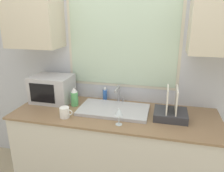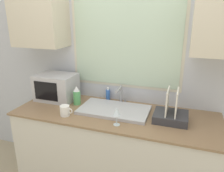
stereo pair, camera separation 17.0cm
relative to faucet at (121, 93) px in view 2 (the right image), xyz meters
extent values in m
cube|color=beige|center=(0.01, -0.23, -0.57)|extent=(1.92, 0.67, 0.87)
cube|color=#846647|center=(0.01, -0.23, -0.13)|extent=(1.95, 0.70, 0.02)
cube|color=silver|center=(0.01, 0.14, 0.30)|extent=(6.00, 0.06, 2.60)
cube|color=beige|center=(0.01, 0.11, 0.57)|extent=(1.17, 0.01, 1.05)
cube|color=#B2CCB2|center=(0.01, 0.11, 0.57)|extent=(1.11, 0.01, 0.99)
cube|color=beige|center=(-0.88, -0.05, 0.76)|extent=(0.54, 0.32, 0.61)
cube|color=#B2B2B7|center=(0.00, -0.20, -0.10)|extent=(0.67, 0.39, 0.03)
cylinder|color=#99999E|center=(0.00, 0.03, -0.02)|extent=(0.03, 0.03, 0.19)
cylinder|color=#99999E|center=(0.00, -0.05, 0.06)|extent=(0.03, 0.16, 0.03)
cylinder|color=#99999E|center=(0.05, 0.03, -0.09)|extent=(0.02, 0.02, 0.06)
cube|color=#B2B2B7|center=(-0.71, -0.09, 0.02)|extent=(0.42, 0.31, 0.28)
cube|color=black|center=(-0.74, -0.25, 0.02)|extent=(0.27, 0.01, 0.20)
cube|color=#333338|center=(0.53, -0.22, -0.08)|extent=(0.30, 0.26, 0.07)
cube|color=silver|center=(0.49, -0.22, 0.06)|extent=(0.01, 0.22, 0.22)
cube|color=silver|center=(0.57, -0.22, 0.06)|extent=(0.01, 0.22, 0.22)
cylinder|color=#59B266|center=(-0.43, -0.16, -0.04)|extent=(0.08, 0.08, 0.15)
cone|color=silver|center=(-0.43, -0.16, 0.05)|extent=(0.07, 0.07, 0.05)
cylinder|color=blue|center=(-0.17, 0.07, -0.06)|extent=(0.05, 0.05, 0.12)
cylinder|color=white|center=(-0.17, 0.07, 0.01)|extent=(0.03, 0.03, 0.03)
cylinder|color=white|center=(-0.41, -0.43, -0.07)|extent=(0.09, 0.09, 0.10)
torus|color=white|center=(-0.36, -0.43, -0.06)|extent=(0.05, 0.01, 0.05)
cylinder|color=silver|center=(0.10, -0.45, -0.12)|extent=(0.06, 0.06, 0.00)
cylinder|color=silver|center=(0.10, -0.45, -0.07)|extent=(0.01, 0.01, 0.09)
cone|color=silver|center=(0.10, -0.45, 0.01)|extent=(0.06, 0.06, 0.07)
camera|label=1|loc=(0.45, -2.09, 0.78)|focal=35.00mm
camera|label=2|loc=(0.61, -2.04, 0.78)|focal=35.00mm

